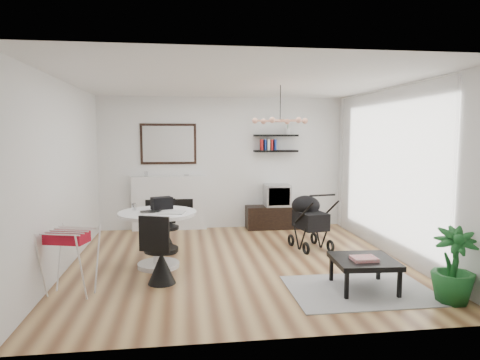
{
  "coord_description": "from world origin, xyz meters",
  "views": [
    {
      "loc": [
        -0.82,
        -6.29,
        1.93
      ],
      "look_at": [
        0.08,
        0.4,
        1.22
      ],
      "focal_mm": 32.0,
      "sensor_mm": 36.0,
      "label": 1
    }
  ],
  "objects": [
    {
      "name": "floor",
      "position": [
        0.0,
        0.0,
        0.0
      ],
      "size": [
        5.0,
        5.0,
        0.0
      ],
      "primitive_type": "plane",
      "color": "brown",
      "rests_on": "ground"
    },
    {
      "name": "ceiling",
      "position": [
        0.0,
        0.0,
        2.7
      ],
      "size": [
        5.0,
        5.0,
        0.0
      ],
      "primitive_type": "plane",
      "color": "white",
      "rests_on": "wall_back"
    },
    {
      "name": "wall_back",
      "position": [
        0.0,
        2.5,
        1.35
      ],
      "size": [
        5.0,
        0.0,
        5.0
      ],
      "primitive_type": "plane",
      "rotation": [
        1.57,
        0.0,
        0.0
      ],
      "color": "white",
      "rests_on": "floor"
    },
    {
      "name": "wall_left",
      "position": [
        -2.5,
        0.0,
        1.35
      ],
      "size": [
        0.0,
        5.0,
        5.0
      ],
      "primitive_type": "plane",
      "rotation": [
        1.57,
        0.0,
        1.57
      ],
      "color": "white",
      "rests_on": "floor"
    },
    {
      "name": "wall_right",
      "position": [
        2.5,
        0.0,
        1.35
      ],
      "size": [
        0.0,
        5.0,
        5.0
      ],
      "primitive_type": "plane",
      "rotation": [
        1.57,
        0.0,
        -1.57
      ],
      "color": "white",
      "rests_on": "floor"
    },
    {
      "name": "sheer_curtain",
      "position": [
        2.4,
        0.2,
        1.35
      ],
      "size": [
        0.04,
        3.6,
        2.6
      ],
      "primitive_type": "cube",
      "color": "white",
      "rests_on": "wall_right"
    },
    {
      "name": "fireplace",
      "position": [
        -1.1,
        2.42,
        0.69
      ],
      "size": [
        1.5,
        0.17,
        2.16
      ],
      "color": "white",
      "rests_on": "floor"
    },
    {
      "name": "shelf_lower",
      "position": [
        1.09,
        2.37,
        1.6
      ],
      "size": [
        0.9,
        0.25,
        0.04
      ],
      "primitive_type": "cube",
      "color": "black",
      "rests_on": "wall_back"
    },
    {
      "name": "shelf_upper",
      "position": [
        1.09,
        2.37,
        1.92
      ],
      "size": [
        0.9,
        0.25,
        0.04
      ],
      "primitive_type": "cube",
      "color": "black",
      "rests_on": "wall_back"
    },
    {
      "name": "pendant_lamp",
      "position": [
        0.7,
        0.3,
        2.15
      ],
      "size": [
        0.9,
        0.9,
        0.1
      ],
      "primitive_type": null,
      "color": "tan",
      "rests_on": "ceiling"
    },
    {
      "name": "tv_console",
      "position": [
        1.09,
        2.27,
        0.23
      ],
      "size": [
        1.25,
        0.44,
        0.47
      ],
      "primitive_type": "cube",
      "color": "black",
      "rests_on": "floor"
    },
    {
      "name": "crt_tv",
      "position": [
        1.1,
        2.27,
        0.69
      ],
      "size": [
        0.51,
        0.45,
        0.45
      ],
      "color": "#AAAAAC",
      "rests_on": "tv_console"
    },
    {
      "name": "dining_table",
      "position": [
        -1.19,
        -0.08,
        0.54
      ],
      "size": [
        1.13,
        1.13,
        0.82
      ],
      "color": "white",
      "rests_on": "floor"
    },
    {
      "name": "laptop",
      "position": [
        -1.28,
        -0.16,
        0.84
      ],
      "size": [
        0.33,
        0.25,
        0.02
      ],
      "primitive_type": "imported",
      "rotation": [
        0.0,
        0.0,
        0.21
      ],
      "color": "black",
      "rests_on": "dining_table"
    },
    {
      "name": "black_bag",
      "position": [
        -1.14,
        0.14,
        0.91
      ],
      "size": [
        0.34,
        0.28,
        0.18
      ],
      "primitive_type": "cube",
      "rotation": [
        0.0,
        0.0,
        0.37
      ],
      "color": "black",
      "rests_on": "dining_table"
    },
    {
      "name": "newspaper",
      "position": [
        -0.98,
        -0.19,
        0.83
      ],
      "size": [
        0.41,
        0.36,
        0.01
      ],
      "primitive_type": "cube",
      "rotation": [
        0.0,
        0.0,
        -0.23
      ],
      "color": "silver",
      "rests_on": "dining_table"
    },
    {
      "name": "drinking_glass",
      "position": [
        -1.55,
        0.11,
        0.87
      ],
      "size": [
        0.06,
        0.06,
        0.1
      ],
      "primitive_type": "cylinder",
      "color": "white",
      "rests_on": "dining_table"
    },
    {
      "name": "chair_far",
      "position": [
        -1.11,
        0.67,
        0.28
      ],
      "size": [
        0.43,
        0.45,
        0.87
      ],
      "rotation": [
        0.0,
        0.0,
        0.19
      ],
      "color": "black",
      "rests_on": "floor"
    },
    {
      "name": "chair_near",
      "position": [
        -1.12,
        -0.81,
        0.29
      ],
      "size": [
        0.49,
        0.5,
        0.93
      ],
      "rotation": [
        0.0,
        0.0,
        2.76
      ],
      "color": "black",
      "rests_on": "floor"
    },
    {
      "name": "drying_rack",
      "position": [
        -2.18,
        -1.07,
        0.43
      ],
      "size": [
        0.66,
        0.63,
        0.81
      ],
      "rotation": [
        0.0,
        0.0,
        -0.28
      ],
      "color": "white",
      "rests_on": "floor"
    },
    {
      "name": "stroller",
      "position": [
        1.31,
        0.68,
        0.43
      ],
      "size": [
        0.64,
        0.87,
        1.0
      ],
      "rotation": [
        0.0,
        0.0,
        0.19
      ],
      "color": "black",
      "rests_on": "floor"
    },
    {
      "name": "rug",
      "position": [
        1.35,
        -1.39,
        0.01
      ],
      "size": [
        1.75,
        1.26,
        0.01
      ],
      "primitive_type": "cube",
      "color": "gray",
      "rests_on": "floor"
    },
    {
      "name": "coffee_table",
      "position": [
        1.41,
        -1.35,
        0.35
      ],
      "size": [
        0.79,
        0.79,
        0.38
      ],
      "rotation": [
        0.0,
        0.0,
        -0.07
      ],
      "color": "black",
      "rests_on": "rug"
    },
    {
      "name": "magazines",
      "position": [
        1.37,
        -1.43,
        0.42
      ],
      "size": [
        0.3,
        0.24,
        0.04
      ],
      "primitive_type": "cube",
      "rotation": [
        0.0,
        0.0,
        -0.0
      ],
      "color": "red",
      "rests_on": "coffee_table"
    },
    {
      "name": "potted_plant",
      "position": [
        2.25,
        -1.88,
        0.44
      ],
      "size": [
        0.61,
        0.61,
        0.87
      ],
      "primitive_type": "imported",
      "rotation": [
        0.0,
        0.0,
        -0.29
      ],
      "color": "#185621",
      "rests_on": "floor"
    }
  ]
}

